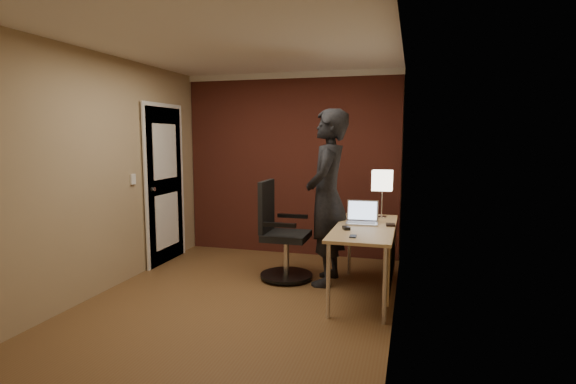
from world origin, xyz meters
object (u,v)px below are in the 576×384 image
(desk, at_px, (372,239))
(laptop, at_px, (362,217))
(person, at_px, (327,198))
(phone, at_px, (353,236))
(office_chair, at_px, (280,237))
(desk_lamp, at_px, (382,181))
(wallet, at_px, (391,225))
(mouse, at_px, (346,228))

(desk, xyz_separation_m, laptop, (-0.12, 0.17, 0.19))
(laptop, bearing_deg, person, 163.15)
(phone, height_order, office_chair, office_chair)
(desk_lamp, bearing_deg, wallet, -74.52)
(desk_lamp, relative_size, wallet, 4.86)
(mouse, xyz_separation_m, office_chair, (-0.83, 0.51, -0.25))
(office_chair, distance_m, person, 0.72)
(phone, distance_m, office_chair, 1.26)
(desk_lamp, height_order, laptop, desk_lamp)
(person, bearing_deg, desk_lamp, 112.27)
(person, bearing_deg, office_chair, -90.14)
(office_chair, bearing_deg, phone, -41.05)
(desk, height_order, phone, phone)
(phone, relative_size, office_chair, 0.10)
(desk_lamp, height_order, mouse, desk_lamp)
(laptop, bearing_deg, phone, -90.53)
(desk_lamp, height_order, office_chair, desk_lamp)
(desk, height_order, person, person)
(laptop, height_order, office_chair, office_chair)
(phone, bearing_deg, desk_lamp, 77.93)
(mouse, relative_size, office_chair, 0.09)
(desk_lamp, xyz_separation_m, office_chair, (-1.12, -0.24, -0.65))
(mouse, bearing_deg, wallet, 14.31)
(desk, bearing_deg, office_chair, 164.78)
(mouse, xyz_separation_m, wallet, (0.41, 0.31, -0.01))
(mouse, height_order, phone, mouse)
(desk, distance_m, wallet, 0.24)
(office_chair, bearing_deg, mouse, -31.71)
(laptop, xyz_separation_m, phone, (-0.01, -0.69, -0.06))
(desk_lamp, bearing_deg, laptop, -116.22)
(office_chair, relative_size, person, 0.57)
(wallet, distance_m, person, 0.76)
(desk_lamp, distance_m, person, 0.65)
(desk_lamp, relative_size, laptop, 1.56)
(phone, xyz_separation_m, person, (-0.39, 0.81, 0.24))
(desk_lamp, bearing_deg, phone, -99.89)
(desk_lamp, relative_size, phone, 4.65)
(wallet, relative_size, person, 0.06)
(desk, relative_size, mouse, 15.00)
(laptop, relative_size, wallet, 3.12)
(phone, relative_size, person, 0.06)
(desk_lamp, xyz_separation_m, person, (-0.58, -0.24, -0.18))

